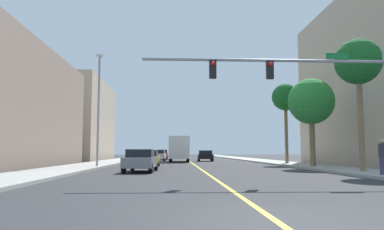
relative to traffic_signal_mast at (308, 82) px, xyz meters
name	(u,v)px	position (x,y,z in m)	size (l,w,h in m)	color
ground	(189,161)	(-4.24, 32.62, -4.50)	(192.00, 192.00, 0.00)	#2D2D30
sidewalk_left	(117,161)	(-13.68, 32.62, -4.42)	(3.78, 168.00, 0.15)	#9E9B93
sidewalk_right	(259,160)	(5.20, 32.62, -4.42)	(3.78, 168.00, 0.15)	#9E9B93
lane_marking_center	(189,161)	(-4.24, 32.62, -4.49)	(0.16, 144.00, 0.01)	yellow
building_left_far	(68,121)	(-22.60, 40.70, 1.46)	(11.38, 19.06, 11.92)	tan
traffic_signal_mast	(308,82)	(0.00, 0.00, 0.00)	(11.48, 0.36, 5.90)	gray
street_lamp	(98,104)	(-12.29, 13.07, 0.59)	(0.56, 0.28, 9.02)	gray
palm_near	(358,63)	(4.90, 4.81, 2.12)	(2.77, 2.77, 7.96)	brown
palm_mid	(311,102)	(4.80, 12.35, 0.77)	(3.68, 3.68, 7.01)	brown
palm_far	(285,98)	(5.02, 19.89, 2.17)	(2.72, 2.72, 7.99)	brown
car_white	(159,155)	(-8.30, 33.13, -3.73)	(1.93, 4.34, 1.46)	white
car_gray	(141,160)	(-8.33, 7.32, -3.76)	(2.01, 4.52, 1.44)	slate
car_black	(205,156)	(-2.14, 31.87, -3.75)	(2.05, 3.87, 1.41)	black
car_yellow	(147,158)	(-8.48, 14.57, -3.77)	(2.03, 4.35, 1.38)	gold
car_red	(162,154)	(-8.18, 43.50, -3.70)	(1.89, 4.59, 1.55)	red
delivery_truck	(179,149)	(-5.60, 29.11, -2.86)	(2.51, 7.68, 3.08)	red
pedestrian	(383,157)	(4.25, 1.53, -3.45)	(0.38, 0.38, 1.79)	#3F3859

